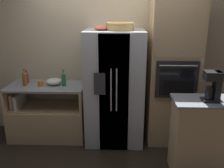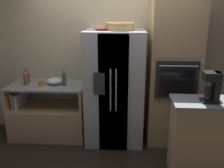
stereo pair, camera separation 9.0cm
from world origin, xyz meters
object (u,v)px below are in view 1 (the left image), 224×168
(bottle_wide, at_px, (27,77))
(mug, at_px, (41,83))
(wall_oven, at_px, (172,72))
(wicker_basket, at_px, (120,26))
(bottle_tall, at_px, (64,79))
(bottle_short, at_px, (25,78))
(fruit_bowl, at_px, (102,28))
(refrigerator, at_px, (114,88))
(coffee_maker, at_px, (214,85))
(mixing_bowl, at_px, (54,81))

(bottle_wide, distance_m, mug, 0.32)
(wall_oven, bearing_deg, wicker_basket, -173.55)
(wall_oven, xyz_separation_m, bottle_tall, (-1.66, -0.02, -0.12))
(bottle_short, bearing_deg, fruit_bowl, -3.08)
(bottle_tall, bearing_deg, wicker_basket, -4.40)
(wicker_basket, xyz_separation_m, bottle_short, (-1.48, 0.07, -0.81))
(wicker_basket, relative_size, fruit_bowl, 1.82)
(bottle_wide, bearing_deg, mug, -30.01)
(refrigerator, height_order, fruit_bowl, fruit_bowl)
(refrigerator, bearing_deg, wicker_basket, -24.66)
(wall_oven, xyz_separation_m, coffee_maker, (0.29, -0.90, 0.08))
(bottle_tall, relative_size, bottle_wide, 1.22)
(wicker_basket, xyz_separation_m, bottle_wide, (-1.50, 0.20, -0.83))
(wicker_basket, relative_size, bottle_tall, 1.58)
(wicker_basket, bearing_deg, refrigerator, 155.34)
(bottle_short, xyz_separation_m, bottle_wide, (-0.02, 0.13, -0.02))
(refrigerator, bearing_deg, bottle_tall, 177.90)
(coffee_maker, bearing_deg, fruit_bowl, 148.78)
(bottle_wide, bearing_deg, mixing_bowl, -8.06)
(mixing_bowl, relative_size, coffee_maker, 0.68)
(mug, bearing_deg, bottle_wide, 149.99)
(refrigerator, xyz_separation_m, coffee_maker, (1.17, -0.85, 0.33))
(refrigerator, bearing_deg, mug, 179.85)
(bottle_short, distance_m, coffee_maker, 2.72)
(fruit_bowl, relative_size, mug, 2.03)
(refrigerator, xyz_separation_m, fruit_bowl, (-0.18, -0.03, 0.90))
(bottle_tall, bearing_deg, bottle_wide, 168.15)
(bottle_tall, bearing_deg, mug, -175.85)
(bottle_short, height_order, bottle_wide, bottle_short)
(fruit_bowl, bearing_deg, bottle_wide, 171.15)
(bottle_short, bearing_deg, bottle_tall, -0.52)
(refrigerator, distance_m, mixing_bowl, 0.96)
(mixing_bowl, bearing_deg, fruit_bowl, -9.31)
(fruit_bowl, height_order, mixing_bowl, fruit_bowl)
(fruit_bowl, xyz_separation_m, mixing_bowl, (-0.77, 0.13, -0.84))
(wicker_basket, height_order, bottle_tall, wicker_basket)
(wall_oven, height_order, coffee_maker, wall_oven)
(refrigerator, height_order, bottle_wide, refrigerator)
(wall_oven, bearing_deg, fruit_bowl, -175.53)
(bottle_wide, bearing_deg, bottle_tall, -11.85)
(mug, bearing_deg, wicker_basket, -1.92)
(fruit_bowl, bearing_deg, coffee_maker, -31.22)
(fruit_bowl, relative_size, bottle_short, 0.88)
(wicker_basket, distance_m, mixing_bowl, 1.36)
(wall_oven, relative_size, bottle_short, 8.62)
(wicker_basket, relative_size, mug, 3.71)
(fruit_bowl, height_order, bottle_tall, fruit_bowl)
(refrigerator, xyz_separation_m, wicker_basket, (0.08, -0.04, 0.93))
(refrigerator, xyz_separation_m, mixing_bowl, (-0.96, 0.10, 0.06))
(refrigerator, relative_size, coffee_maker, 4.84)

